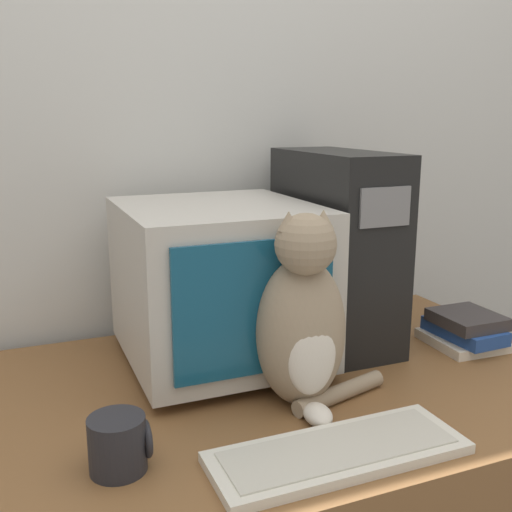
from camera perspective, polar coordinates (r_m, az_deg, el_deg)
The scene contains 8 objects.
wall_back at distance 1.65m, azimuth -5.05°, elevation 11.75°, with size 7.00×0.05×2.50m.
crt_monitor at distance 1.36m, azimuth -3.62°, elevation -2.53°, with size 0.41×0.46×0.37m.
computer_tower at distance 1.51m, azimuth 7.57°, elevation 0.80°, with size 0.18×0.41×0.48m.
keyboard at distance 1.07m, azimuth 7.86°, elevation -18.02°, with size 0.44×0.16×0.02m.
cat at distance 1.17m, azimuth 4.54°, elevation -6.37°, with size 0.29×0.22×0.39m.
book_stack at distance 1.59m, azimuth 19.23°, elevation -6.68°, with size 0.17×0.20×0.09m.
pen at distance 1.09m, azimuth 1.50°, elevation -17.72°, with size 0.14×0.06×0.01m.
mug at distance 1.04m, azimuth -12.91°, elevation -17.04°, with size 0.10×0.09×0.09m.
Camera 1 is at (-0.50, -0.67, 1.29)m, focal length 42.00 mm.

